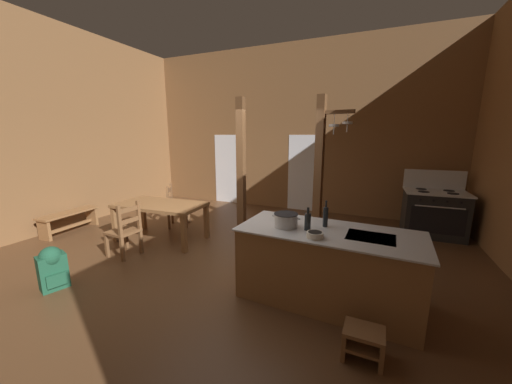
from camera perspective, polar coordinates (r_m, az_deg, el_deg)
The scene contains 19 objects.
ground_plane at distance 4.67m, azimuth -7.35°, elevation -15.08°, with size 9.02×8.35×0.10m, color brown.
wall_back at distance 7.73m, azimuth 7.11°, elevation 12.65°, with size 9.02×0.14×4.37m, color brown.
wall_left at distance 7.28m, azimuth -38.14°, elevation 10.35°, with size 0.14×8.35×4.37m, color brown.
glazed_door_back_left at distance 8.43m, azimuth -5.44°, elevation 4.68°, with size 1.00×0.01×2.05m, color white.
glazed_panel_back_right at distance 7.62m, azimuth 9.70°, elevation 3.82°, with size 0.84×0.01×2.05m, color white.
kitchen_island at distance 3.65m, azimuth 14.38°, elevation -14.52°, with size 2.21×1.08×0.92m.
stove_range at distance 6.76m, azimuth 32.79°, elevation -3.61°, with size 1.16×0.84×1.32m.
support_post_with_pot_rack at distance 5.06m, azimuth 13.11°, elevation 4.62°, with size 0.63×0.22×2.72m.
support_post_center at distance 5.30m, azimuth -3.08°, elevation 4.24°, with size 0.14×0.14×2.72m.
step_stool at distance 3.07m, azimuth 21.27°, elevation -26.78°, with size 0.37×0.29×0.30m.
dining_table at distance 5.72m, azimuth -19.15°, elevation -3.09°, with size 1.75×0.99×0.74m.
ladderback_chair_near_window at distance 6.54m, azimuth -16.13°, elevation -2.89°, with size 0.60×0.60×0.95m.
ladderback_chair_by_post at distance 5.23m, azimuth -25.41°, elevation -7.24°, with size 0.46×0.46×0.95m.
bench_along_left_wall at distance 7.15m, azimuth -34.11°, elevation -4.53°, with size 0.43×1.20×0.44m.
backpack at distance 4.71m, azimuth -36.49°, elevation -12.30°, with size 0.36×0.37×0.60m.
stockpot_on_counter at distance 3.50m, azimuth 6.19°, elevation -5.77°, with size 0.37×0.30×0.17m.
mixing_bowl_on_counter at distance 3.20m, azimuth 12.07°, elevation -8.64°, with size 0.19×0.19×0.07m.
bottle_tall_on_counter at distance 3.40m, azimuth 10.62°, elevation -5.94°, with size 0.08×0.08×0.28m.
bottle_short_on_counter at distance 3.57m, azimuth 14.16°, elevation -4.87°, with size 0.06×0.06×0.34m.
Camera 1 is at (2.16, -3.58, 2.05)m, focal length 19.37 mm.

